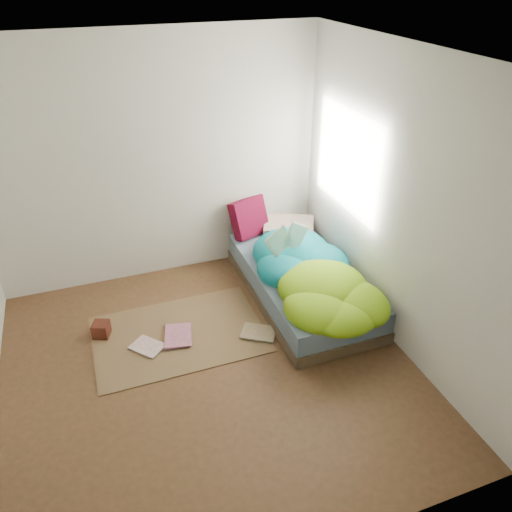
# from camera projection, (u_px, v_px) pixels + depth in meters

# --- Properties ---
(ground) EXTENTS (3.50, 3.50, 0.00)m
(ground) POSITION_uv_depth(u_px,v_px,m) (209.00, 369.00, 4.41)
(ground) COLOR #48321B
(ground) RESTS_ON ground
(room_walls) EXTENTS (3.54, 3.54, 2.62)m
(room_walls) POSITION_uv_depth(u_px,v_px,m) (199.00, 202.00, 3.58)
(room_walls) COLOR silver
(room_walls) RESTS_ON ground
(bed) EXTENTS (1.00, 2.00, 0.34)m
(bed) POSITION_uv_depth(u_px,v_px,m) (301.00, 283.00, 5.26)
(bed) COLOR #3C2D21
(bed) RESTS_ON ground
(duvet) EXTENTS (0.96, 1.84, 0.34)m
(duvet) POSITION_uv_depth(u_px,v_px,m) (312.00, 266.00, 4.91)
(duvet) COLOR #087083
(duvet) RESTS_ON bed
(rug) EXTENTS (1.60, 1.10, 0.01)m
(rug) POSITION_uv_depth(u_px,v_px,m) (179.00, 334.00, 4.81)
(rug) COLOR brown
(rug) RESTS_ON ground
(pillow_floral) EXTENTS (0.67, 0.57, 0.13)m
(pillow_floral) POSITION_uv_depth(u_px,v_px,m) (289.00, 227.00, 5.84)
(pillow_floral) COLOR beige
(pillow_floral) RESTS_ON bed
(pillow_magenta) EXTENTS (0.45, 0.29, 0.43)m
(pillow_magenta) POSITION_uv_depth(u_px,v_px,m) (249.00, 217.00, 5.72)
(pillow_magenta) COLOR #440423
(pillow_magenta) RESTS_ON bed
(open_book) EXTENTS (0.42, 0.18, 0.25)m
(open_book) POSITION_uv_depth(u_px,v_px,m) (288.00, 230.00, 4.93)
(open_book) COLOR #388029
(open_book) RESTS_ON duvet
(wooden_box) EXTENTS (0.19, 0.19, 0.15)m
(wooden_box) POSITION_uv_depth(u_px,v_px,m) (101.00, 329.00, 4.75)
(wooden_box) COLOR #34120B
(wooden_box) RESTS_ON rug
(floor_book_a) EXTENTS (0.36, 0.36, 0.02)m
(floor_book_a) POSITION_uv_depth(u_px,v_px,m) (140.00, 354.00, 4.55)
(floor_book_a) COLOR silver
(floor_book_a) RESTS_ON rug
(floor_book_b) EXTENTS (0.32, 0.39, 0.03)m
(floor_book_b) POSITION_uv_depth(u_px,v_px,m) (164.00, 337.00, 4.74)
(floor_book_b) COLOR #C3708F
(floor_book_b) RESTS_ON rug
(floor_book_c) EXTENTS (0.40, 0.38, 0.02)m
(floor_book_c) POSITION_uv_depth(u_px,v_px,m) (256.00, 341.00, 4.70)
(floor_book_c) COLOR #9E8A67
(floor_book_c) RESTS_ON rug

